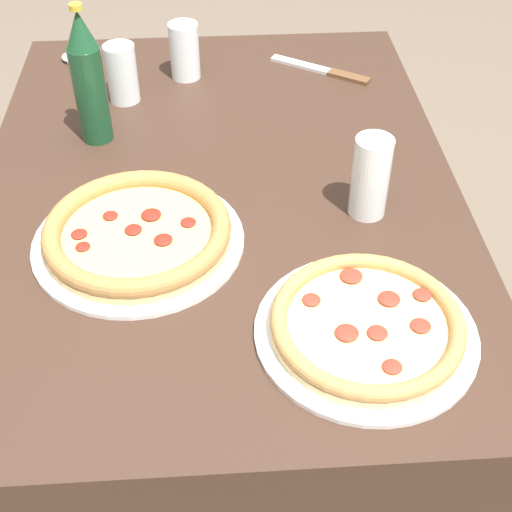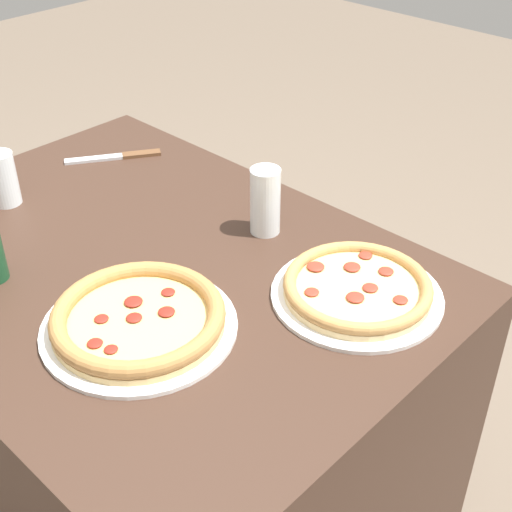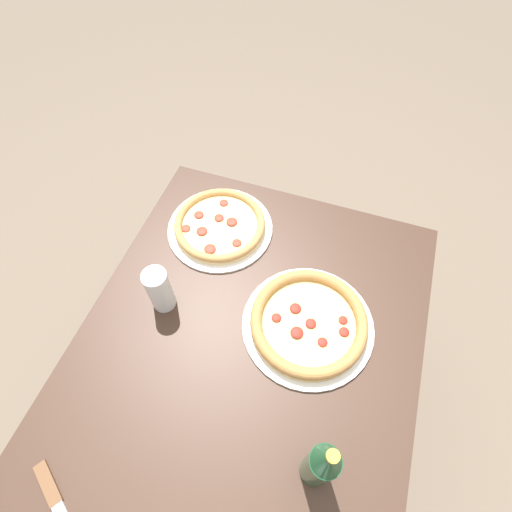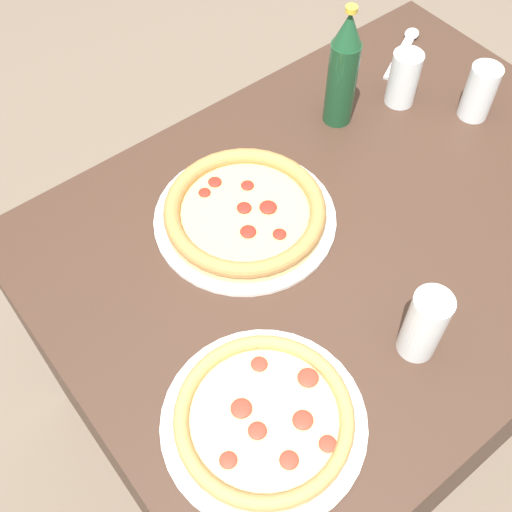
{
  "view_description": "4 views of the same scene",
  "coord_description": "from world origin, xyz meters",
  "px_view_note": "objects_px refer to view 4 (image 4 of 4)",
  "views": [
    {
      "loc": [
        1.0,
        0.0,
        1.46
      ],
      "look_at": [
        0.23,
        0.05,
        0.77
      ],
      "focal_mm": 50.0,
      "sensor_mm": 36.0,
      "label": 1
    },
    {
      "loc": [
        0.92,
        -0.65,
        1.5
      ],
      "look_at": [
        0.24,
        0.07,
        0.82
      ],
      "focal_mm": 50.0,
      "sensor_mm": 36.0,
      "label": 2
    },
    {
      "loc": [
        -0.26,
        -0.13,
        1.67
      ],
      "look_at": [
        0.26,
        0.05,
        0.82
      ],
      "focal_mm": 28.0,
      "sensor_mm": 36.0,
      "label": 3
    },
    {
      "loc": [
        0.58,
        0.45,
        1.64
      ],
      "look_at": [
        0.23,
        -0.01,
        0.82
      ],
      "focal_mm": 45.0,
      "sensor_mm": 36.0,
      "label": 4
    }
  ],
  "objects_px": {
    "pizza_salami": "(264,419)",
    "glass_water": "(424,326)",
    "spoon": "(406,45)",
    "beer_bottle": "(343,70)",
    "glass_lemonade": "(403,81)",
    "pizza_margherita": "(245,212)",
    "glass_mango_juice": "(479,94)"
  },
  "relations": [
    {
      "from": "pizza_salami",
      "to": "glass_water",
      "type": "xyz_separation_m",
      "value": [
        -0.27,
        0.05,
        0.05
      ]
    },
    {
      "from": "spoon",
      "to": "beer_bottle",
      "type": "bearing_deg",
      "value": 15.05
    },
    {
      "from": "glass_lemonade",
      "to": "glass_water",
      "type": "distance_m",
      "value": 0.57
    },
    {
      "from": "glass_water",
      "to": "beer_bottle",
      "type": "xyz_separation_m",
      "value": [
        -0.25,
        -0.46,
        0.06
      ]
    },
    {
      "from": "spoon",
      "to": "pizza_salami",
      "type": "bearing_deg",
      "value": 31.42
    },
    {
      "from": "pizza_margherita",
      "to": "glass_water",
      "type": "bearing_deg",
      "value": 98.64
    },
    {
      "from": "glass_mango_juice",
      "to": "beer_bottle",
      "type": "bearing_deg",
      "value": -35.68
    },
    {
      "from": "glass_mango_juice",
      "to": "beer_bottle",
      "type": "height_order",
      "value": "beer_bottle"
    },
    {
      "from": "pizza_salami",
      "to": "spoon",
      "type": "xyz_separation_m",
      "value": [
        -0.79,
        -0.48,
        -0.01
      ]
    },
    {
      "from": "beer_bottle",
      "to": "spoon",
      "type": "xyz_separation_m",
      "value": [
        -0.28,
        -0.07,
        -0.12
      ]
    },
    {
      "from": "beer_bottle",
      "to": "spoon",
      "type": "distance_m",
      "value": 0.31
    },
    {
      "from": "pizza_margherita",
      "to": "spoon",
      "type": "relative_size",
      "value": 1.82
    },
    {
      "from": "glass_water",
      "to": "spoon",
      "type": "distance_m",
      "value": 0.75
    },
    {
      "from": "glass_mango_juice",
      "to": "spoon",
      "type": "height_order",
      "value": "glass_mango_juice"
    },
    {
      "from": "beer_bottle",
      "to": "pizza_salami",
      "type": "bearing_deg",
      "value": 38.43
    },
    {
      "from": "pizza_margherita",
      "to": "beer_bottle",
      "type": "bearing_deg",
      "value": -163.19
    },
    {
      "from": "beer_bottle",
      "to": "glass_lemonade",
      "type": "bearing_deg",
      "value": 163.45
    },
    {
      "from": "glass_lemonade",
      "to": "glass_water",
      "type": "xyz_separation_m",
      "value": [
        0.39,
        0.42,
        0.01
      ]
    },
    {
      "from": "glass_mango_juice",
      "to": "glass_lemonade",
      "type": "distance_m",
      "value": 0.15
    },
    {
      "from": "pizza_salami",
      "to": "pizza_margherita",
      "type": "height_order",
      "value": "pizza_margherita"
    },
    {
      "from": "pizza_margherita",
      "to": "spoon",
      "type": "distance_m",
      "value": 0.61
    },
    {
      "from": "glass_water",
      "to": "beer_bottle",
      "type": "distance_m",
      "value": 0.53
    },
    {
      "from": "glass_mango_juice",
      "to": "beer_bottle",
      "type": "relative_size",
      "value": 0.45
    },
    {
      "from": "pizza_salami",
      "to": "spoon",
      "type": "distance_m",
      "value": 0.93
    },
    {
      "from": "pizza_margherita",
      "to": "glass_mango_juice",
      "type": "xyz_separation_m",
      "value": [
        -0.53,
        0.07,
        0.03
      ]
    },
    {
      "from": "pizza_salami",
      "to": "glass_lemonade",
      "type": "xyz_separation_m",
      "value": [
        -0.65,
        -0.37,
        0.03
      ]
    },
    {
      "from": "pizza_salami",
      "to": "pizza_margherita",
      "type": "bearing_deg",
      "value": -123.47
    },
    {
      "from": "pizza_salami",
      "to": "glass_mango_juice",
      "type": "bearing_deg",
      "value": -161.54
    },
    {
      "from": "glass_mango_juice",
      "to": "glass_water",
      "type": "relative_size",
      "value": 0.84
    },
    {
      "from": "pizza_salami",
      "to": "glass_water",
      "type": "relative_size",
      "value": 2.19
    },
    {
      "from": "pizza_salami",
      "to": "glass_lemonade",
      "type": "relative_size",
      "value": 2.61
    },
    {
      "from": "pizza_margherita",
      "to": "glass_lemonade",
      "type": "xyz_separation_m",
      "value": [
        -0.44,
        -0.05,
        0.03
      ]
    }
  ]
}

